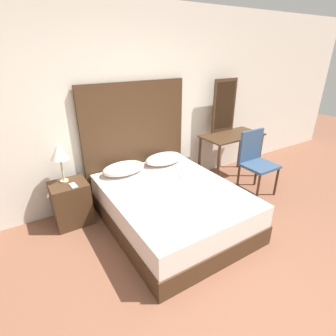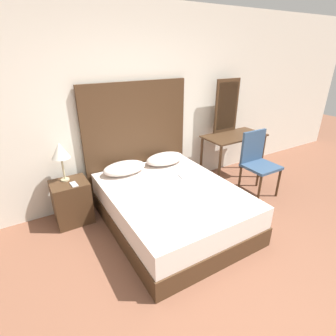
# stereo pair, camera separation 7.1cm
# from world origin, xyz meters

# --- Properties ---
(ground_plane) EXTENTS (16.00, 16.00, 0.00)m
(ground_plane) POSITION_xyz_m (0.00, 0.00, 0.00)
(ground_plane) COLOR brown
(wall_back) EXTENTS (10.00, 0.06, 2.70)m
(wall_back) POSITION_xyz_m (0.00, 2.51, 1.35)
(wall_back) COLOR silver
(wall_back) RESTS_ON ground_plane
(bed) EXTENTS (1.52, 1.91, 0.52)m
(bed) POSITION_xyz_m (0.09, 1.45, 0.26)
(bed) COLOR #422B19
(bed) RESTS_ON ground_plane
(headboard) EXTENTS (1.60, 0.05, 1.71)m
(headboard) POSITION_xyz_m (0.09, 2.43, 0.86)
(headboard) COLOR #422B19
(headboard) RESTS_ON ground_plane
(pillow_left) EXTENTS (0.60, 0.36, 0.16)m
(pillow_left) POSITION_xyz_m (-0.24, 2.18, 0.60)
(pillow_left) COLOR silver
(pillow_left) RESTS_ON bed
(pillow_right) EXTENTS (0.60, 0.36, 0.16)m
(pillow_right) POSITION_xyz_m (0.41, 2.18, 0.60)
(pillow_right) COLOR silver
(pillow_right) RESTS_ON bed
(phone_on_bed) EXTENTS (0.10, 0.16, 0.01)m
(phone_on_bed) POSITION_xyz_m (0.39, 1.66, 0.52)
(phone_on_bed) COLOR #B7B7BC
(phone_on_bed) RESTS_ON bed
(nightstand) EXTENTS (0.45, 0.39, 0.58)m
(nightstand) POSITION_xyz_m (-0.99, 2.18, 0.29)
(nightstand) COLOR #422B19
(nightstand) RESTS_ON ground_plane
(table_lamp) EXTENTS (0.22, 0.22, 0.50)m
(table_lamp) POSITION_xyz_m (-1.02, 2.26, 0.97)
(table_lamp) COLOR tan
(table_lamp) RESTS_ON nightstand
(phone_on_nightstand) EXTENTS (0.08, 0.15, 0.01)m
(phone_on_nightstand) POSITION_xyz_m (-0.95, 2.08, 0.58)
(phone_on_nightstand) COLOR #B7B7BC
(phone_on_nightstand) RESTS_ON nightstand
(vanity_desk) EXTENTS (1.05, 0.55, 0.80)m
(vanity_desk) POSITION_xyz_m (1.68, 2.05, 0.67)
(vanity_desk) COLOR #422B19
(vanity_desk) RESTS_ON ground_plane
(vanity_mirror) EXTENTS (0.48, 0.03, 0.88)m
(vanity_mirror) POSITION_xyz_m (1.68, 2.30, 1.24)
(vanity_mirror) COLOR #422B19
(vanity_mirror) RESTS_ON vanity_desk
(chair) EXTENTS (0.48, 0.45, 0.99)m
(chair) POSITION_xyz_m (1.65, 1.50, 0.57)
(chair) COLOR #334C6B
(chair) RESTS_ON ground_plane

